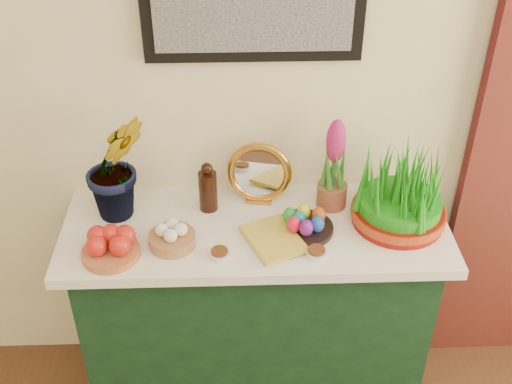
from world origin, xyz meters
TOP-DOWN VIEW (x-y plane):
  - sideboard at (-0.01, 2.00)m, footprint 1.30×0.45m
  - tablecloth at (-0.01, 2.00)m, footprint 1.40×0.55m
  - hyacinth_green at (-0.50, 2.09)m, footprint 0.34×0.32m
  - apple_bowl at (-0.51, 1.85)m, footprint 0.23×0.23m
  - garlic_basket at (-0.30, 1.90)m, footprint 0.21×0.21m
  - vinegar_cruet at (-0.18, 2.11)m, footprint 0.07×0.07m
  - mirror at (0.01, 2.16)m, footprint 0.25×0.09m
  - book at (-0.03, 1.87)m, footprint 0.23×0.27m
  - spice_dish_left at (-0.14, 1.83)m, footprint 0.07×0.07m
  - spice_dish_right at (0.19, 1.83)m, footprint 0.07×0.07m
  - egg_plate at (0.16, 1.96)m, footprint 0.24×0.24m
  - hyacinth_pink at (0.28, 2.12)m, footprint 0.11×0.11m
  - wheatgrass_sabzeh at (0.51, 2.00)m, footprint 0.34×0.34m

SIDE VIEW (x-z plane):
  - sideboard at x=-0.01m, z-range 0.00..0.85m
  - tablecloth at x=-0.01m, z-range 0.85..0.89m
  - spice_dish_left at x=-0.14m, z-range 0.89..0.92m
  - spice_dish_right at x=0.19m, z-range 0.89..0.92m
  - book at x=-0.03m, z-range 0.89..0.92m
  - egg_plate at x=0.16m, z-range 0.88..0.97m
  - garlic_basket at x=-0.30m, z-range 0.88..0.97m
  - apple_bowl at x=-0.51m, z-range 0.88..0.98m
  - vinegar_cruet at x=-0.18m, z-range 0.88..1.08m
  - mirror at x=0.01m, z-range 0.89..1.13m
  - wheatgrass_sabzeh at x=0.51m, z-range 0.87..1.15m
  - hyacinth_pink at x=0.28m, z-range 0.87..1.24m
  - hyacinth_green at x=-0.50m, z-range 0.89..1.44m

